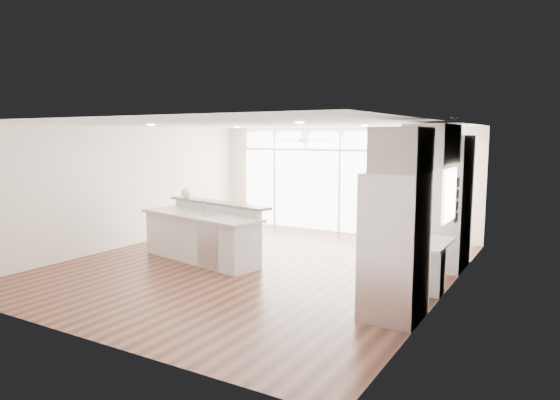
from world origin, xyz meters
The scene contains 24 objects.
floor centered at (0.00, 0.00, -0.01)m, with size 7.00×8.00×0.02m, color #3E1D13.
ceiling centered at (0.00, 0.00, 2.70)m, with size 7.00×8.00×0.02m, color white.
wall_back centered at (0.00, 4.00, 1.35)m, with size 7.00×0.04×2.70m, color white.
wall_front centered at (0.00, -4.00, 1.35)m, with size 7.00×0.04×2.70m, color white.
wall_left centered at (-3.50, 0.00, 1.35)m, with size 0.04×8.00×2.70m, color white.
wall_right centered at (3.50, 0.00, 1.35)m, with size 0.04×8.00×2.70m, color white.
glass_wall centered at (0.00, 3.94, 1.05)m, with size 5.80×0.06×2.08m, color white.
transom_row centered at (0.00, 3.94, 2.38)m, with size 5.90×0.06×0.40m, color white.
desk_window centered at (3.46, 0.30, 1.55)m, with size 0.04×0.85×0.85m, color white.
ceiling_fan centered at (-0.50, 2.80, 2.48)m, with size 1.16×1.16×0.32m, color white.
recessed_lights centered at (0.00, 0.20, 2.68)m, with size 3.40×3.00×0.02m, color white.
oven_cabinet centered at (3.17, 1.80, 1.25)m, with size 0.64×1.20×2.50m, color silver.
desk_nook centered at (3.13, 0.30, 0.38)m, with size 0.72×1.30×0.76m, color silver.
upper_cabinets centered at (3.17, 0.30, 2.35)m, with size 0.64×1.30×0.64m, color silver.
refrigerator centered at (3.11, -1.35, 1.00)m, with size 0.76×0.90×2.00m, color silver.
fridge_cabinet centered at (3.17, -1.35, 2.30)m, with size 0.64×0.90×0.60m, color silver.
framed_photos centered at (3.46, 0.92, 1.40)m, with size 0.06×0.22×0.80m, color black.
kitchen_island centered at (-1.20, -0.22, 0.57)m, with size 2.89×1.09×1.15m, color silver.
rug centered at (2.84, 0.22, 0.01)m, with size 0.83×0.60×0.01m, color #372111.
office_chair centered at (2.62, -0.32, 0.48)m, with size 0.50×0.46×0.97m, color black.
fishbowl centered at (-2.05, 0.36, 1.26)m, with size 0.23×0.23×0.23m, color white.
monitor centered at (3.05, 0.30, 0.95)m, with size 0.08×0.47×0.39m, color black.
keyboard centered at (2.88, 0.30, 0.77)m, with size 0.12×0.32×0.02m, color silver.
potted_plant centered at (3.17, 1.80, 2.63)m, with size 0.29×0.32×0.25m, color #2C4E21.
Camera 1 is at (5.12, -7.85, 2.48)m, focal length 32.00 mm.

